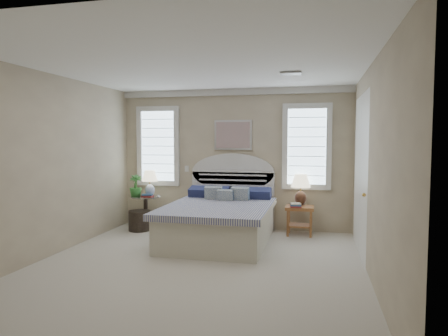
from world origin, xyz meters
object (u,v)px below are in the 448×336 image
side_table_left (146,209)px  floor_pot (140,221)px  lamp_right (301,186)px  bed (221,218)px  lamp_left (150,180)px  nightstand_right (300,214)px

side_table_left → floor_pot: side_table_left is taller
lamp_right → floor_pot: bearing=-171.5°
bed → lamp_left: bearing=157.4°
bed → lamp_left: size_ratio=4.50×
nightstand_right → floor_pot: bearing=-174.2°
nightstand_right → floor_pot: 3.01m
lamp_left → nightstand_right: bearing=0.6°
bed → nightstand_right: bed is taller
bed → lamp_right: (1.31, 0.84, 0.49)m
bed → nightstand_right: bearing=28.0°
bed → side_table_left: bed is taller
bed → nightstand_right: size_ratio=4.29×
side_table_left → lamp_right: lamp_right is taller
nightstand_right → floor_pot: (-2.99, -0.30, -0.19)m
bed → floor_pot: size_ratio=5.43×
side_table_left → lamp_right: size_ratio=1.10×
lamp_left → lamp_right: (2.89, 0.18, -0.06)m
bed → lamp_right: bearing=32.6°
lamp_right → side_table_left: bearing=-175.3°
bed → side_table_left: bearing=160.3°
floor_pot → lamp_left: 0.80m
floor_pot → lamp_right: 3.10m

